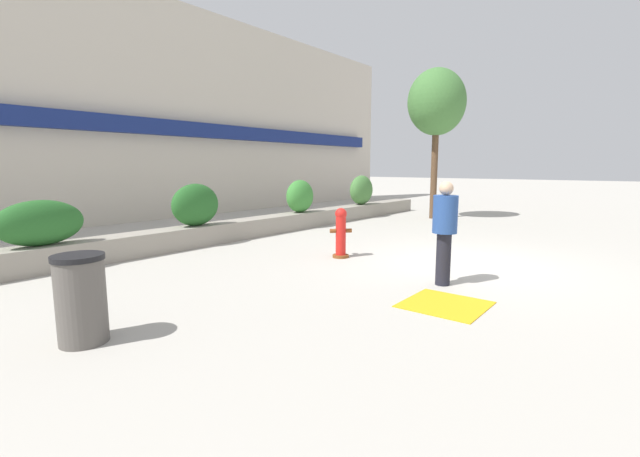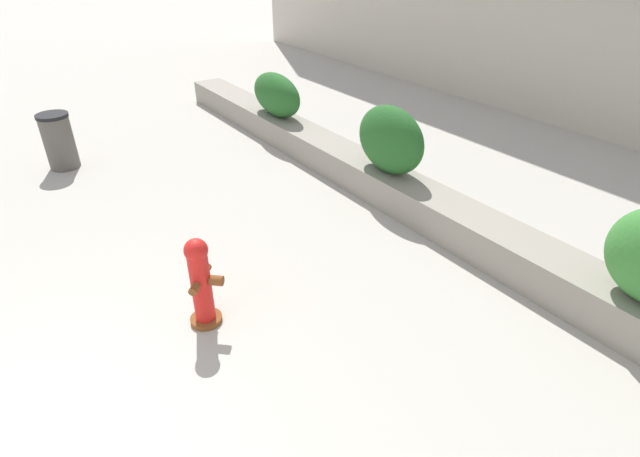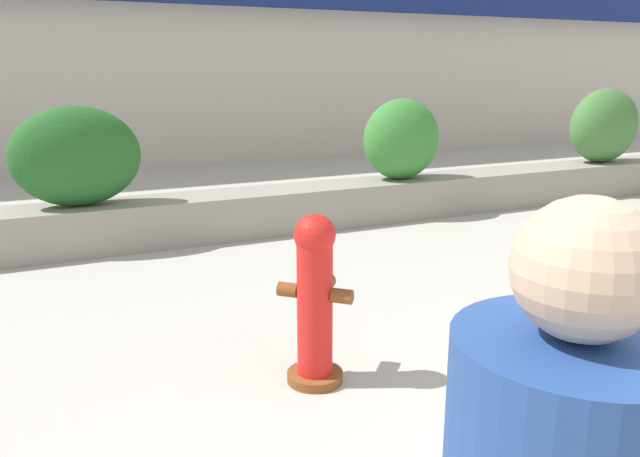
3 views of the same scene
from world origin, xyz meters
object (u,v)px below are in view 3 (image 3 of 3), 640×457
at_px(hedge_bush_1, 76,156).
at_px(hedge_bush_3, 604,126).
at_px(hedge_bush_2, 402,139).
at_px(fire_hydrant, 315,298).

xyz_separation_m(hedge_bush_1, hedge_bush_3, (7.54, 0.00, 0.04)).
distance_m(hedge_bush_2, hedge_bush_3, 3.60).
height_order(hedge_bush_3, fire_hydrant, hedge_bush_3).
bearing_deg(hedge_bush_1, hedge_bush_3, 0.00).
distance_m(hedge_bush_2, fire_hydrant, 4.65).
height_order(hedge_bush_2, hedge_bush_3, hedge_bush_3).
bearing_deg(hedge_bush_1, fire_hydrant, -73.40).
height_order(hedge_bush_1, hedge_bush_2, hedge_bush_1).
bearing_deg(hedge_bush_3, hedge_bush_2, 180.00).
height_order(hedge_bush_1, hedge_bush_3, hedge_bush_3).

